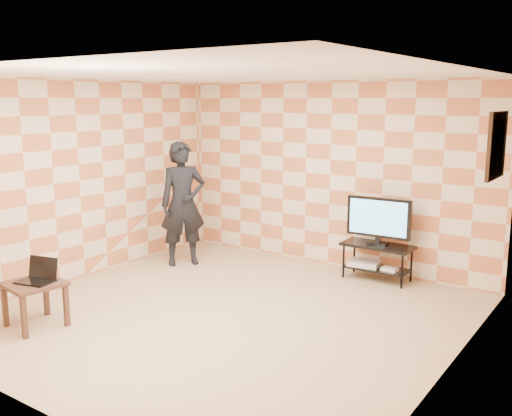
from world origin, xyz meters
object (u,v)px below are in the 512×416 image
object	(u,v)px
tv_stand	(377,254)
side_table	(34,290)
tv	(379,219)
person	(183,204)

from	to	relation	value
tv_stand	side_table	bearing A→B (deg)	-123.17
tv	person	world-z (taller)	person
person	tv_stand	bearing A→B (deg)	-34.09
tv_stand	side_table	world-z (taller)	same
tv_stand	person	bearing A→B (deg)	-161.01
side_table	tv_stand	bearing A→B (deg)	56.83
tv	person	xyz separation A→B (m)	(-2.69, -0.92, 0.06)
tv_stand	side_table	size ratio (longest dim) A/B	1.49
tv_stand	person	size ratio (longest dim) A/B	0.52
tv	side_table	world-z (taller)	tv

